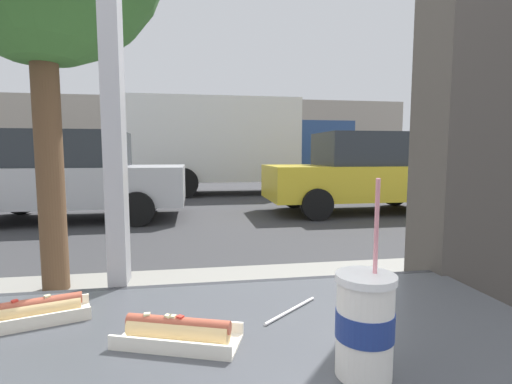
{
  "coord_description": "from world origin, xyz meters",
  "views": [
    {
      "loc": [
        0.21,
        -1.01,
        1.34
      ],
      "look_at": [
        0.86,
        2.91,
        0.93
      ],
      "focal_mm": 26.64,
      "sensor_mm": 36.0,
      "label": 1
    }
  ],
  "objects_px": {
    "parked_car_silver": "(70,176)",
    "parked_car_yellow": "(363,173)",
    "hotdog_tray_near": "(26,312)",
    "hotdog_tray_far": "(178,331)",
    "box_truck": "(236,143)",
    "soda_cup_left": "(365,323)"
  },
  "relations": [
    {
      "from": "hotdog_tray_far",
      "to": "box_truck",
      "type": "relative_size",
      "value": 0.04
    },
    {
      "from": "parked_car_silver",
      "to": "parked_car_yellow",
      "type": "bearing_deg",
      "value": -0.0
    },
    {
      "from": "parked_car_yellow",
      "to": "box_truck",
      "type": "distance_m",
      "value": 5.12
    },
    {
      "from": "hotdog_tray_far",
      "to": "parked_car_silver",
      "type": "distance_m",
      "value": 7.7
    },
    {
      "from": "hotdog_tray_near",
      "to": "parked_car_silver",
      "type": "bearing_deg",
      "value": 105.98
    },
    {
      "from": "hotdog_tray_far",
      "to": "parked_car_yellow",
      "type": "xyz_separation_m",
      "value": [
        3.81,
        7.32,
        -0.1
      ]
    },
    {
      "from": "parked_car_yellow",
      "to": "soda_cup_left",
      "type": "bearing_deg",
      "value": -115.13
    },
    {
      "from": "hotdog_tray_near",
      "to": "hotdog_tray_far",
      "type": "relative_size",
      "value": 1.06
    },
    {
      "from": "parked_car_silver",
      "to": "box_truck",
      "type": "relative_size",
      "value": 0.62
    },
    {
      "from": "parked_car_silver",
      "to": "box_truck",
      "type": "xyz_separation_m",
      "value": [
        3.8,
        4.46,
        0.76
      ]
    },
    {
      "from": "soda_cup_left",
      "to": "hotdog_tray_near",
      "type": "relative_size",
      "value": 1.21
    },
    {
      "from": "soda_cup_left",
      "to": "box_truck",
      "type": "bearing_deg",
      "value": 84.68
    },
    {
      "from": "soda_cup_left",
      "to": "hotdog_tray_far",
      "type": "relative_size",
      "value": 1.28
    },
    {
      "from": "soda_cup_left",
      "to": "parked_car_silver",
      "type": "relative_size",
      "value": 0.07
    },
    {
      "from": "soda_cup_left",
      "to": "box_truck",
      "type": "distance_m",
      "value": 12.01
    },
    {
      "from": "soda_cup_left",
      "to": "hotdog_tray_near",
      "type": "xyz_separation_m",
      "value": [
        -0.63,
        0.3,
        -0.07
      ]
    },
    {
      "from": "box_truck",
      "to": "parked_car_silver",
      "type": "bearing_deg",
      "value": -130.44
    },
    {
      "from": "hotdog_tray_far",
      "to": "parked_car_silver",
      "type": "bearing_deg",
      "value": 108.04
    },
    {
      "from": "parked_car_yellow",
      "to": "hotdog_tray_far",
      "type": "bearing_deg",
      "value": -117.51
    },
    {
      "from": "hotdog_tray_near",
      "to": "hotdog_tray_far",
      "type": "xyz_separation_m",
      "value": [
        0.33,
        -0.14,
        -0.0
      ]
    },
    {
      "from": "parked_car_silver",
      "to": "parked_car_yellow",
      "type": "distance_m",
      "value": 6.2
    },
    {
      "from": "soda_cup_left",
      "to": "hotdog_tray_far",
      "type": "bearing_deg",
      "value": 152.6
    }
  ]
}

